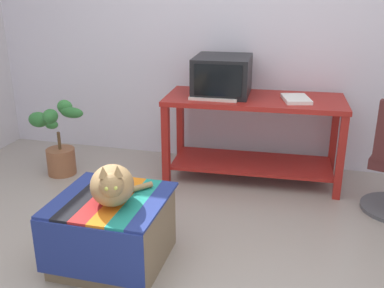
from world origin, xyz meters
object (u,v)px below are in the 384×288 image
at_px(ottoman_with_blanket, 113,230).
at_px(keyboard, 214,98).
at_px(potted_plant, 58,144).
at_px(tv_monitor, 222,76).
at_px(book, 296,99).
at_px(cat, 112,185).
at_px(desk, 253,124).

bearing_deg(ottoman_with_blanket, keyboard, 75.83).
height_order(ottoman_with_blanket, potted_plant, potted_plant).
distance_m(tv_monitor, book, 0.65).
xyz_separation_m(cat, potted_plant, (-1.08, 1.18, -0.26)).
relative_size(keyboard, potted_plant, 0.60).
distance_m(keyboard, book, 0.67).
bearing_deg(desk, book, -7.88).
distance_m(ottoman_with_blanket, potted_plant, 1.54).
distance_m(keyboard, ottoman_with_blanket, 1.48).
bearing_deg(tv_monitor, cat, -104.69).
distance_m(book, ottoman_with_blanket, 1.85).
relative_size(desk, keyboard, 3.83).
xyz_separation_m(keyboard, potted_plant, (-1.38, -0.20, -0.46)).
distance_m(tv_monitor, cat, 1.66).
height_order(keyboard, book, book).
xyz_separation_m(tv_monitor, book, (0.63, -0.08, -0.14)).
xyz_separation_m(desk, ottoman_with_blanket, (-0.66, -1.49, -0.29)).
bearing_deg(book, potted_plant, 174.48).
bearing_deg(ottoman_with_blanket, book, 55.76).
bearing_deg(ottoman_with_blanket, desk, 66.32).
bearing_deg(cat, desk, 44.31).
relative_size(book, potted_plant, 0.44).
relative_size(ottoman_with_blanket, potted_plant, 0.97).
relative_size(desk, cat, 3.26).
xyz_separation_m(desk, tv_monitor, (-0.29, 0.05, 0.39)).
bearing_deg(potted_plant, ottoman_with_blanket, -47.50).
height_order(desk, ottoman_with_blanket, desk).
xyz_separation_m(keyboard, book, (0.66, 0.13, 0.00)).
relative_size(desk, potted_plant, 2.28).
height_order(book, cat, book).
bearing_deg(book, desk, 160.62).
bearing_deg(book, ottoman_with_blanket, -139.02).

